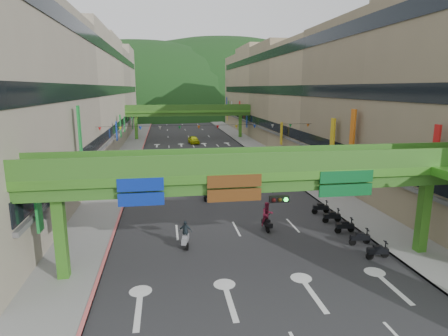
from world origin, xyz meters
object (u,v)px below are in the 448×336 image
object	(u,v)px
pedestrian_red	(344,188)
overpass_near	(275,184)
car_silver	(170,164)
car_yellow	(194,140)
scooter_rider_near	(205,190)
scooter_rider_mid	(267,216)

from	to	relation	value
pedestrian_red	overpass_near	bearing A→B (deg)	-120.12
car_silver	car_yellow	bearing A→B (deg)	82.45
scooter_rider_near	pedestrian_red	xyz separation A→B (m)	(13.73, -0.86, -0.19)
scooter_rider_mid	pedestrian_red	distance (m)	12.54
scooter_rider_near	pedestrian_red	bearing A→B (deg)	-3.57
overpass_near	car_silver	xyz separation A→B (m)	(-5.49, 29.62, -4.59)
scooter_rider_near	pedestrian_red	world-z (taller)	scooter_rider_near
scooter_rider_mid	pedestrian_red	xyz separation A→B (m)	(9.96, 7.61, -0.35)
scooter_rider_near	pedestrian_red	distance (m)	13.76
pedestrian_red	scooter_rider_mid	bearing A→B (deg)	-133.14
scooter_rider_near	car_yellow	size ratio (longest dim) A/B	0.49
overpass_near	scooter_rider_near	bearing A→B (deg)	99.65
overpass_near	car_yellow	world-z (taller)	overpass_near
overpass_near	pedestrian_red	xyz separation A→B (m)	(11.27, 13.63, -4.41)
pedestrian_red	scooter_rider_near	bearing A→B (deg)	-174.11
overpass_near	car_yellow	distance (m)	52.10
scooter_rider_mid	car_yellow	bearing A→B (deg)	92.43
overpass_near	scooter_rider_mid	size ratio (longest dim) A/B	12.74
scooter_rider_near	overpass_near	bearing A→B (deg)	-80.35
overpass_near	car_silver	bearing A→B (deg)	100.50
scooter_rider_near	pedestrian_red	size ratio (longest dim) A/B	1.32
car_silver	car_yellow	size ratio (longest dim) A/B	0.86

